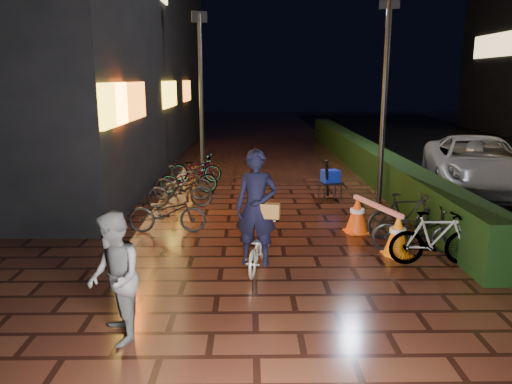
{
  "coord_description": "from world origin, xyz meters",
  "views": [
    {
      "loc": [
        -0.63,
        -9.07,
        3.13
      ],
      "look_at": [
        -0.51,
        -0.15,
        1.1
      ],
      "focal_mm": 35.0,
      "sensor_mm": 36.0,
      "label": 1
    }
  ],
  "objects_px": {
    "bystander_person": "(114,278)",
    "van": "(477,164)",
    "traffic_barrier": "(376,223)",
    "cyclist": "(257,226)",
    "cart_assembly": "(330,178)"
  },
  "relations": [
    {
      "from": "van",
      "to": "cyclist",
      "type": "height_order",
      "value": "cyclist"
    },
    {
      "from": "van",
      "to": "cyclist",
      "type": "bearing_deg",
      "value": -122.53
    },
    {
      "from": "van",
      "to": "cart_assembly",
      "type": "relative_size",
      "value": 4.87
    },
    {
      "from": "bystander_person",
      "to": "traffic_barrier",
      "type": "xyz_separation_m",
      "value": [
        4.07,
        3.68,
        -0.42
      ]
    },
    {
      "from": "bystander_person",
      "to": "van",
      "type": "distance_m",
      "value": 11.66
    },
    {
      "from": "cart_assembly",
      "to": "bystander_person",
      "type": "bearing_deg",
      "value": -117.1
    },
    {
      "from": "van",
      "to": "cyclist",
      "type": "relative_size",
      "value": 2.67
    },
    {
      "from": "cart_assembly",
      "to": "cyclist",
      "type": "bearing_deg",
      "value": -111.81
    },
    {
      "from": "bystander_person",
      "to": "van",
      "type": "bearing_deg",
      "value": 113.8
    },
    {
      "from": "cyclist",
      "to": "traffic_barrier",
      "type": "distance_m",
      "value": 2.74
    },
    {
      "from": "bystander_person",
      "to": "traffic_barrier",
      "type": "distance_m",
      "value": 5.5
    },
    {
      "from": "traffic_barrier",
      "to": "cart_assembly",
      "type": "height_order",
      "value": "cart_assembly"
    },
    {
      "from": "van",
      "to": "cart_assembly",
      "type": "xyz_separation_m",
      "value": [
        -4.36,
        -1.05,
        -0.19
      ]
    },
    {
      "from": "traffic_barrier",
      "to": "cart_assembly",
      "type": "xyz_separation_m",
      "value": [
        -0.32,
        3.65,
        0.18
      ]
    },
    {
      "from": "bystander_person",
      "to": "cyclist",
      "type": "relative_size",
      "value": 0.8
    }
  ]
}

